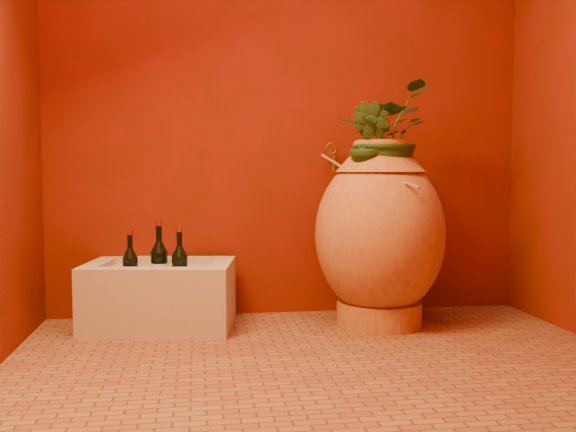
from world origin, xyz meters
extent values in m
plane|color=brown|center=(0.00, 0.00, 0.00)|extent=(2.50, 2.50, 0.00)
cube|color=#571B05|center=(0.00, 1.00, 1.25)|extent=(2.50, 0.02, 2.50)
cylinder|color=#BD8135|center=(0.40, 0.65, 0.06)|extent=(0.51, 0.51, 0.12)
ellipsoid|color=#BD8135|center=(0.40, 0.65, 0.45)|extent=(0.78, 0.78, 0.79)
cone|color=#BD8135|center=(0.40, 0.65, 0.81)|extent=(0.54, 0.54, 0.12)
torus|color=#BD8135|center=(0.40, 0.65, 0.88)|extent=(0.33, 0.33, 0.05)
cylinder|color=olive|center=(0.32, 0.60, 0.70)|extent=(0.40, 0.29, 0.28)
cylinder|color=olive|center=(0.38, 0.53, 0.73)|extent=(0.23, 0.39, 0.12)
cylinder|color=olive|center=(0.50, 0.57, 0.75)|extent=(0.07, 0.34, 0.23)
cube|color=#BCB29C|center=(-0.66, 0.75, 0.14)|extent=(0.75, 0.56, 0.29)
cube|color=#BCB29C|center=(-0.66, 0.94, 0.30)|extent=(0.69, 0.19, 0.03)
cube|color=#BCB29C|center=(-0.66, 0.56, 0.30)|extent=(0.69, 0.19, 0.03)
cube|color=#BCB29C|center=(-0.96, 0.75, 0.30)|extent=(0.13, 0.30, 0.03)
cube|color=#BCB29C|center=(-0.36, 0.75, 0.30)|extent=(0.13, 0.30, 0.03)
cylinder|color=black|center=(-0.80, 0.71, 0.26)|extent=(0.07, 0.07, 0.17)
cone|color=black|center=(-0.80, 0.71, 0.37)|extent=(0.07, 0.07, 0.05)
cylinder|color=black|center=(-0.80, 0.71, 0.43)|extent=(0.02, 0.02, 0.07)
cylinder|color=maroon|center=(-0.80, 0.71, 0.47)|extent=(0.03, 0.03, 0.02)
cylinder|color=silver|center=(-0.80, 0.71, 0.26)|extent=(0.07, 0.07, 0.08)
cylinder|color=black|center=(-0.57, 0.67, 0.27)|extent=(0.07, 0.07, 0.18)
cone|color=black|center=(-0.57, 0.67, 0.38)|extent=(0.07, 0.07, 0.05)
cylinder|color=black|center=(-0.57, 0.67, 0.44)|extent=(0.03, 0.03, 0.07)
cylinder|color=maroon|center=(-0.57, 0.67, 0.48)|extent=(0.03, 0.03, 0.02)
cylinder|color=silver|center=(-0.57, 0.67, 0.27)|extent=(0.08, 0.08, 0.08)
cylinder|color=black|center=(-0.66, 0.73, 0.27)|extent=(0.08, 0.08, 0.19)
cone|color=black|center=(-0.66, 0.73, 0.40)|extent=(0.08, 0.08, 0.05)
cylinder|color=black|center=(-0.66, 0.73, 0.46)|extent=(0.03, 0.03, 0.07)
cylinder|color=maroon|center=(-0.66, 0.73, 0.51)|extent=(0.03, 0.03, 0.03)
cylinder|color=silver|center=(-0.66, 0.73, 0.27)|extent=(0.08, 0.08, 0.09)
cylinder|color=olive|center=(0.22, 0.94, 0.83)|extent=(0.02, 0.13, 0.02)
cylinder|color=olive|center=(0.22, 0.87, 0.79)|extent=(0.02, 0.02, 0.07)
torus|color=olive|center=(0.22, 0.94, 0.87)|extent=(0.07, 0.01, 0.07)
cylinder|color=olive|center=(0.22, 0.94, 0.85)|extent=(0.01, 0.01, 0.05)
imported|color=#1F4318|center=(0.42, 0.65, 0.92)|extent=(0.60, 0.61, 0.51)
imported|color=#1F4318|center=(0.32, 0.56, 0.88)|extent=(0.26, 0.27, 0.38)
camera|label=1|loc=(-0.48, -2.36, 0.75)|focal=40.00mm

